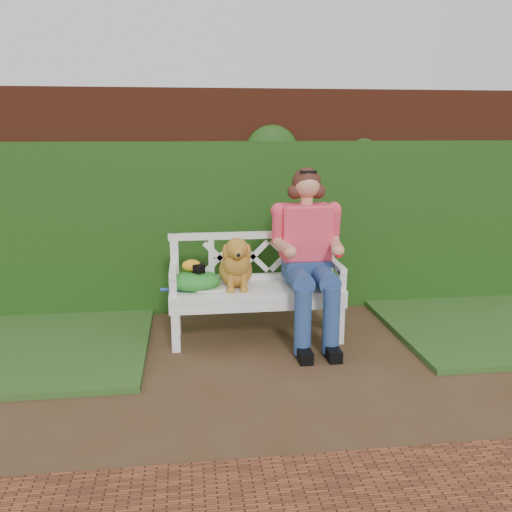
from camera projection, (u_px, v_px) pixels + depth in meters
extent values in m
plane|color=#422B19|center=(291.00, 378.00, 4.04)|extent=(60.00, 60.00, 0.00)
cube|color=#5E2514|center=(258.00, 200.00, 5.62)|extent=(10.00, 0.30, 2.20)
cube|color=#254B15|center=(261.00, 227.00, 5.47)|extent=(10.00, 0.18, 1.70)
cube|color=black|center=(199.00, 268.00, 4.59)|extent=(0.11, 0.08, 0.07)
ellipsoid|color=orange|center=(192.00, 265.00, 4.60)|extent=(0.19, 0.16, 0.10)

